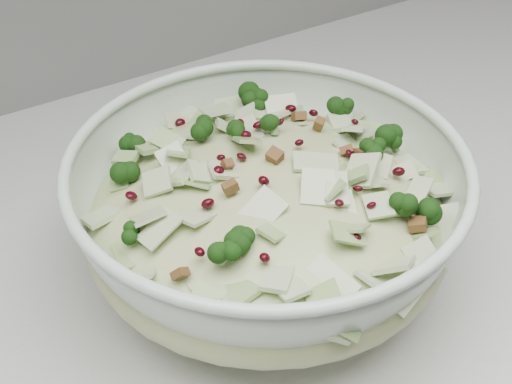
% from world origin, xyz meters
% --- Properties ---
extents(mixing_bowl, '(0.41, 0.41, 0.12)m').
position_xyz_m(mixing_bowl, '(-0.68, 1.60, 0.96)').
color(mixing_bowl, silver).
rests_on(mixing_bowl, counter).
extents(salad, '(0.40, 0.40, 0.12)m').
position_xyz_m(salad, '(-0.68, 1.60, 0.98)').
color(salad, '#B0B97E').
rests_on(salad, mixing_bowl).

